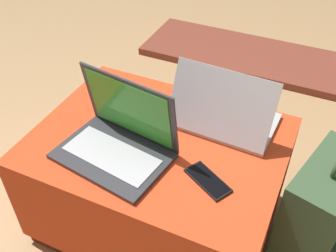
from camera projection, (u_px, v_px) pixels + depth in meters
ground_plane at (160, 217)px, 1.62m from camera, size 14.00×14.00×0.00m
ottoman at (159, 182)px, 1.47m from camera, size 0.85×0.64×0.43m
laptop_near at (119, 139)px, 1.26m from camera, size 0.38×0.29×0.26m
laptop_far at (223, 115)px, 1.36m from camera, size 0.36×0.25×0.23m
cell_phone at (208, 180)px, 1.19m from camera, size 0.17×0.13×0.01m
backpack at (321, 218)px, 1.35m from camera, size 0.30×0.38×0.52m
fireplace_hearth at (252, 56)px, 2.56m from camera, size 1.40×0.50×0.04m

